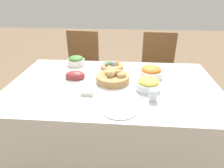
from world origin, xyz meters
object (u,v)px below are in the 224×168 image
(ham_platter, at_px, (75,76))
(knife, at_px, (142,110))
(chair_far_left, at_px, (82,68))
(egg_basket, at_px, (112,66))
(green_salad_bowl, at_px, (76,61))
(spoon, at_px, (146,110))
(fork, at_px, (98,108))
(carrot_bowl, at_px, (151,72))
(chair_far_right, at_px, (158,70))
(butter_dish, at_px, (87,93))
(drinking_cup, at_px, (153,95))
(bread_basket, at_px, (113,77))
(pineapple_bowl, at_px, (148,84))
(dinner_plate, at_px, (120,109))

(ham_platter, bearing_deg, knife, -38.86)
(chair_far_left, bearing_deg, egg_basket, -46.37)
(egg_basket, xyz_separation_m, green_salad_bowl, (-0.39, 0.06, 0.02))
(egg_basket, height_order, green_salad_bowl, green_salad_bowl)
(spoon, bearing_deg, chair_far_left, 117.12)
(spoon, bearing_deg, fork, 177.10)
(carrot_bowl, distance_m, knife, 0.57)
(chair_far_left, bearing_deg, spoon, -56.09)
(chair_far_right, distance_m, spoon, 1.33)
(butter_dish, bearing_deg, egg_basket, 75.09)
(knife, height_order, drinking_cup, drinking_cup)
(egg_basket, relative_size, ham_platter, 0.82)
(carrot_bowl, distance_m, fork, 0.70)
(ham_platter, xyz_separation_m, drinking_cup, (0.66, -0.32, 0.02))
(egg_basket, distance_m, fork, 0.75)
(ham_platter, relative_size, green_salad_bowl, 1.53)
(chair_far_left, xyz_separation_m, bread_basket, (0.48, -0.85, 0.27))
(drinking_cup, bearing_deg, carrot_bowl, 86.76)
(pineapple_bowl, distance_m, knife, 0.32)
(chair_far_right, distance_m, drinking_cup, 1.19)
(drinking_cup, distance_m, butter_dish, 0.50)
(ham_platter, distance_m, spoon, 0.76)
(dinner_plate, distance_m, fork, 0.15)
(chair_far_left, bearing_deg, carrot_bowl, -37.45)
(egg_basket, relative_size, spoon, 1.27)
(drinking_cup, bearing_deg, pineapple_bowl, 97.81)
(pineapple_bowl, distance_m, green_salad_bowl, 0.87)
(chair_far_left, height_order, dinner_plate, chair_far_left)
(butter_dish, bearing_deg, green_salad_bowl, 111.10)
(pineapple_bowl, relative_size, fork, 1.09)
(carrot_bowl, bearing_deg, fork, -126.50)
(butter_dish, bearing_deg, chair_far_left, 105.34)
(egg_basket, height_order, ham_platter, egg_basket)
(knife, bearing_deg, dinner_plate, -177.10)
(chair_far_right, xyz_separation_m, fork, (-0.59, -1.28, 0.23))
(pineapple_bowl, xyz_separation_m, spoon, (-0.03, -0.31, -0.05))
(pineapple_bowl, distance_m, fork, 0.48)
(bread_basket, relative_size, knife, 1.63)
(chair_far_right, distance_m, dinner_plate, 1.38)
(chair_far_right, distance_m, butter_dish, 1.32)
(fork, bearing_deg, pineapple_bowl, 42.89)
(pineapple_bowl, height_order, dinner_plate, pineapple_bowl)
(carrot_bowl, bearing_deg, bread_basket, -159.64)
(carrot_bowl, relative_size, spoon, 1.17)
(chair_far_left, bearing_deg, fork, -68.49)
(ham_platter, xyz_separation_m, knife, (0.57, -0.46, -0.02))
(bread_basket, distance_m, egg_basket, 0.31)
(bread_basket, xyz_separation_m, drinking_cup, (0.32, -0.29, 0.00))
(chair_far_right, distance_m, knife, 1.33)
(carrot_bowl, xyz_separation_m, green_salad_bowl, (-0.76, 0.25, -0.00))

